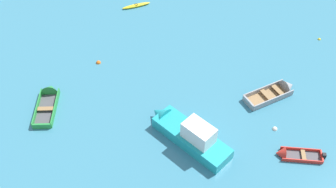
% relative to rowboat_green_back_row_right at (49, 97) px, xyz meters
% --- Properties ---
extents(rowboat_green_back_row_right, '(1.66, 4.32, 1.31)m').
position_rel_rowboat_green_back_row_right_xyz_m(rowboat_green_back_row_right, '(0.00, 0.00, 0.00)').
color(rowboat_green_back_row_right, '#4C4C51').
rests_on(rowboat_green_back_row_right, ground_plane).
extents(kayak_yellow_far_left, '(2.96, 1.32, 0.28)m').
position_rel_rowboat_green_back_row_right_xyz_m(kayak_yellow_far_left, '(7.18, 12.40, -0.07)').
color(kayak_yellow_far_left, yellow).
rests_on(kayak_yellow_far_left, ground_plane).
extents(rowboat_grey_far_right, '(4.58, 2.92, 1.30)m').
position_rel_rowboat_green_back_row_right_xyz_m(rowboat_grey_far_right, '(18.17, -0.84, 0.02)').
color(rowboat_grey_far_right, '#99754C').
rests_on(rowboat_grey_far_right, ground_plane).
extents(rowboat_red_near_camera, '(3.40, 1.54, 0.94)m').
position_rel_rowboat_green_back_row_right_xyz_m(rowboat_red_near_camera, '(17.20, -6.87, -0.06)').
color(rowboat_red_near_camera, '#4C4C51').
rests_on(rowboat_red_near_camera, ground_plane).
extents(motor_launch_turquoise_cluster_outer, '(5.75, 6.21, 2.48)m').
position_rel_rowboat_green_back_row_right_xyz_m(motor_launch_turquoise_cluster_outer, '(10.30, -4.79, 0.50)').
color(motor_launch_turquoise_cluster_outer, teal).
rests_on(motor_launch_turquoise_cluster_outer, ground_plane).
extents(mooring_buoy_far_field, '(0.28, 0.28, 0.28)m').
position_rel_rowboat_green_back_row_right_xyz_m(mooring_buoy_far_field, '(23.85, 5.56, -0.21)').
color(mooring_buoy_far_field, yellow).
rests_on(mooring_buoy_far_field, ground_plane).
extents(mooring_buoy_outer_edge, '(0.41, 0.41, 0.41)m').
position_rel_rowboat_green_back_row_right_xyz_m(mooring_buoy_outer_edge, '(3.68, 4.02, -0.21)').
color(mooring_buoy_outer_edge, orange).
rests_on(mooring_buoy_outer_edge, ground_plane).
extents(mooring_buoy_between_boats_right, '(0.38, 0.38, 0.38)m').
position_rel_rowboat_green_back_row_right_xyz_m(mooring_buoy_between_boats_right, '(16.84, -4.48, -0.21)').
color(mooring_buoy_between_boats_right, silver).
rests_on(mooring_buoy_between_boats_right, ground_plane).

